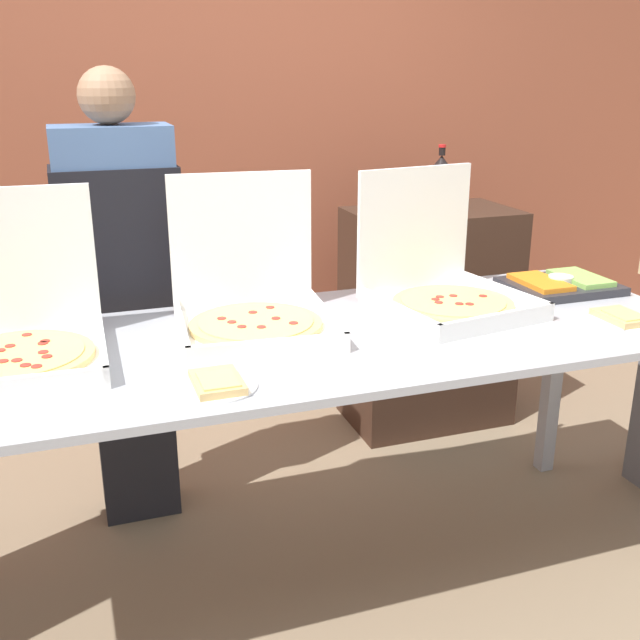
{
  "coord_description": "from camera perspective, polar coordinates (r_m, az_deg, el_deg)",
  "views": [
    {
      "loc": [
        -0.7,
        -2.02,
        1.66
      ],
      "look_at": [
        0.0,
        0.0,
        0.94
      ],
      "focal_mm": 42.0,
      "sensor_mm": 36.0,
      "label": 1
    }
  ],
  "objects": [
    {
      "name": "ground_plane",
      "position": [
        2.71,
        0.0,
        -19.12
      ],
      "size": [
        16.0,
        16.0,
        0.0
      ],
      "primitive_type": "plane",
      "color": "#847056"
    },
    {
      "name": "brick_wall_behind",
      "position": [
        3.79,
        -8.75,
        14.57
      ],
      "size": [
        10.0,
        0.06,
        2.8
      ],
      "color": "#9E5138",
      "rests_on": "ground_plane"
    },
    {
      "name": "buffet_table",
      "position": [
        2.31,
        0.0,
        -3.43
      ],
      "size": [
        2.43,
        0.88,
        0.89
      ],
      "color": "#A8AAB2",
      "rests_on": "ground_plane"
    },
    {
      "name": "pizza_box_far_left",
      "position": [
        2.33,
        -5.19,
        1.32
      ],
      "size": [
        0.5,
        0.51,
        0.46
      ],
      "rotation": [
        0.0,
        0.0,
        -0.08
      ],
      "color": "white",
      "rests_on": "buffet_table"
    },
    {
      "name": "pizza_box_near_right",
      "position": [
        2.22,
        -22.07,
        -0.88
      ],
      "size": [
        0.47,
        0.48,
        0.46
      ],
      "rotation": [
        0.0,
        0.0,
        -0.02
      ],
      "color": "white",
      "rests_on": "buffet_table"
    },
    {
      "name": "pizza_box_far_right",
      "position": [
        2.55,
        9.34,
        2.66
      ],
      "size": [
        0.53,
        0.54,
        0.45
      ],
      "rotation": [
        0.0,
        0.0,
        0.16
      ],
      "color": "white",
      "rests_on": "buffet_table"
    },
    {
      "name": "paper_plate_front_right",
      "position": [
        1.92,
        -7.82,
        -4.81
      ],
      "size": [
        0.2,
        0.2,
        0.03
      ],
      "color": "white",
      "rests_on": "buffet_table"
    },
    {
      "name": "paper_plate_front_left",
      "position": [
        2.58,
        22.02,
        0.15
      ],
      "size": [
        0.2,
        0.2,
        0.03
      ],
      "color": "white",
      "rests_on": "buffet_table"
    },
    {
      "name": "veggie_tray",
      "position": [
        2.87,
        17.83,
        2.6
      ],
      "size": [
        0.38,
        0.3,
        0.05
      ],
      "color": "#28282D",
      "rests_on": "buffet_table"
    },
    {
      "name": "sideboard_podium",
      "position": [
        3.62,
        8.23,
        0.15
      ],
      "size": [
        0.76,
        0.46,
        1.04
      ],
      "color": "#382319",
      "rests_on": "ground_plane"
    },
    {
      "name": "soda_bottle",
      "position": [
        3.41,
        9.16,
        10.22
      ],
      "size": [
        0.08,
        0.08,
        0.3
      ],
      "color": "black",
      "rests_on": "sideboard_podium"
    },
    {
      "name": "soda_can_silver",
      "position": [
        3.55,
        8.56,
        9.46
      ],
      "size": [
        0.07,
        0.07,
        0.12
      ],
      "color": "silver",
      "rests_on": "sideboard_podium"
    },
    {
      "name": "person_server_vest",
      "position": [
        2.77,
        -14.8,
        2.98
      ],
      "size": [
        0.42,
        0.24,
        1.67
      ],
      "rotation": [
        0.0,
        0.0,
        3.14
      ],
      "color": "black",
      "rests_on": "ground_plane"
    }
  ]
}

